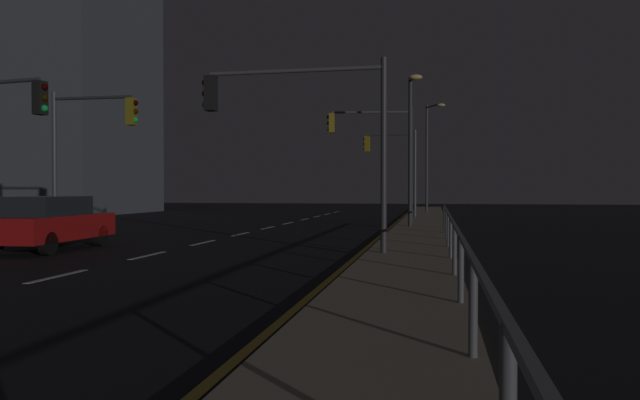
{
  "coord_description": "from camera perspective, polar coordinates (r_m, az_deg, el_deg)",
  "views": [
    {
      "loc": [
        7.56,
        -2.31,
        1.78
      ],
      "look_at": [
        1.67,
        29.12,
        1.22
      ],
      "focal_mm": 34.6,
      "sensor_mm": 36.0,
      "label": 1
    }
  ],
  "objects": [
    {
      "name": "street_lamp_across_street",
      "position": [
        44.08,
        10.08,
        4.8
      ],
      "size": [
        1.33,
        1.99,
        7.59
      ],
      "color": "#38383D",
      "rests_on": "sidewalk_right"
    },
    {
      "name": "street_lamp_median",
      "position": [
        27.25,
        8.44,
        5.9
      ],
      "size": [
        0.64,
        1.72,
        6.54
      ],
      "color": "#2D3033",
      "rests_on": "sidewalk_right"
    },
    {
      "name": "traffic_light_far_left",
      "position": [
        37.58,
        6.69,
        4.03
      ],
      "size": [
        3.25,
        0.67,
        5.19
      ],
      "color": "#4C4C51",
      "rests_on": "sidewalk_right"
    },
    {
      "name": "car",
      "position": [
        19.57,
        -23.77,
        -1.88
      ],
      "size": [
        2.0,
        4.47,
        1.57
      ],
      "color": "#B71414",
      "rests_on": "ground"
    },
    {
      "name": "sidewalk_right",
      "position": [
        19.89,
        8.78,
        -3.93
      ],
      "size": [
        2.3,
        77.0,
        0.14
      ],
      "primitive_type": "cube",
      "color": "gray",
      "rests_on": "ground"
    },
    {
      "name": "barrier_fence",
      "position": [
        13.5,
        12.16,
        -2.85
      ],
      "size": [
        0.09,
        26.39,
        0.98
      ],
      "color": "#59595E",
      "rests_on": "sidewalk_right"
    },
    {
      "name": "building_distant",
      "position": [
        52.53,
        -26.72,
        11.04
      ],
      "size": [
        18.99,
        11.87,
        22.05
      ],
      "color": "#4C515B",
      "rests_on": "ground"
    },
    {
      "name": "traffic_light_mid_left",
      "position": [
        16.47,
        -2.01,
        7.87
      ],
      "size": [
        5.06,
        0.36,
        5.03
      ],
      "color": "#38383D",
      "rests_on": "sidewalk_right"
    },
    {
      "name": "ground_plane",
      "position": [
        21.28,
        -10.26,
        -3.81
      ],
      "size": [
        112.0,
        112.0,
        0.0
      ],
      "primitive_type": "plane",
      "color": "black",
      "rests_on": "ground"
    },
    {
      "name": "lane_edge_line",
      "position": [
        24.95,
        5.93,
        -3.07
      ],
      "size": [
        0.14,
        53.0,
        0.01
      ],
      "color": "gold",
      "rests_on": "ground"
    },
    {
      "name": "traffic_light_near_right",
      "position": [
        23.63,
        -20.52,
        5.61
      ],
      "size": [
        3.35,
        0.34,
        5.29
      ],
      "color": "#4C4C51",
      "rests_on": "ground"
    },
    {
      "name": "lane_markings_center",
      "position": [
        24.57,
        -7.34,
        -3.14
      ],
      "size": [
        0.14,
        50.0,
        0.01
      ],
      "color": "silver",
      "rests_on": "ground"
    },
    {
      "name": "traffic_light_mid_right",
      "position": [
        30.61,
        5.13,
        5.45
      ],
      "size": [
        4.22,
        0.8,
        5.69
      ],
      "color": "#38383D",
      "rests_on": "sidewalk_right"
    }
  ]
}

